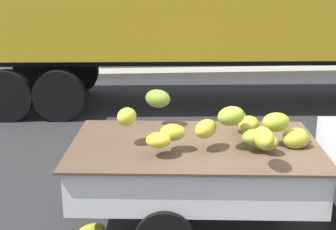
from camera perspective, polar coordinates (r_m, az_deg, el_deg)
name	(u,v)px	position (r m, az deg, el deg)	size (l,w,h in m)	color
ground	(268,226)	(6.22, 11.84, -12.83)	(220.00, 220.00, 0.00)	#28282B
curb_strip	(188,72)	(14.48, 2.40, 5.11)	(80.00, 0.80, 0.16)	gray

